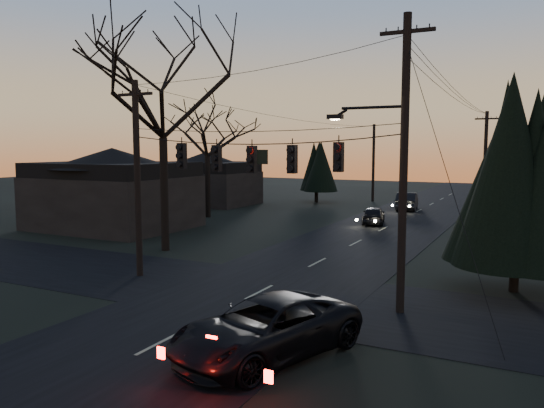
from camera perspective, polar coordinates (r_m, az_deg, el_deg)
The scene contains 17 objects.
ground_plane at distance 13.61m, azimuth -23.06°, elevation -18.95°, with size 160.00×160.00×0.00m, color black.
main_road at distance 29.94m, azimuth 7.80°, elevation -4.79°, with size 8.00×120.00×0.02m, color black.
cross_road at distance 20.99m, azimuth -1.38°, elevation -9.47°, with size 60.00×7.00×0.02m, color black.
utility_pole_right at distance 19.11m, azimuth 13.58°, elevation -11.26°, with size 5.00×0.30×10.00m, color black, non-canonical shape.
utility_pole_left at distance 24.34m, azimuth -14.01°, elevation -7.49°, with size 1.80×0.30×8.50m, color black, non-canonical shape.
utility_pole_far_r at distance 46.31m, azimuth 21.71°, elevation -1.31°, with size 1.80×0.30×8.50m, color black, non-canonical shape.
utility_pole_far_l at distance 56.29m, azimuth 10.77°, elevation 0.28°, with size 0.30×0.30×8.00m, color black, non-canonical shape.
span_signal_assembly at distance 20.34m, azimuth -2.01°, elevation 5.00°, with size 11.50×0.44×1.58m.
bare_tree_left at distance 29.47m, azimuth -11.73°, elevation 11.78°, with size 9.95×9.95×12.32m.
evergreen_right at distance 22.51m, azimuth 25.01°, elevation 1.95°, with size 4.12×4.12×7.29m.
bare_tree_dist at distance 42.95m, azimuth -7.00°, elevation 7.73°, with size 6.95×6.95×9.84m.
evergreen_dist at distance 54.42m, azimuth 4.82°, elevation 3.78°, with size 3.75×3.75×5.67m.
house_left_near at distance 38.59m, azimuth -16.72°, elevation 1.64°, with size 10.00×8.00×5.60m.
house_left_far at distance 52.95m, azimuth -7.06°, elevation 2.80°, with size 9.00×7.00×5.20m.
suv_near at distance 14.68m, azimuth -0.62°, elevation -13.26°, with size 2.60×5.64×1.57m, color black.
sedan_oncoming_a at distance 39.67m, azimuth 10.87°, elevation -1.22°, with size 1.53×3.81×1.30m, color black.
sedan_oncoming_b at distance 49.21m, azimuth 14.34°, elevation 0.28°, with size 1.67×4.78×1.57m, color black.
Camera 1 is at (9.63, -7.78, 5.67)m, focal length 35.00 mm.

